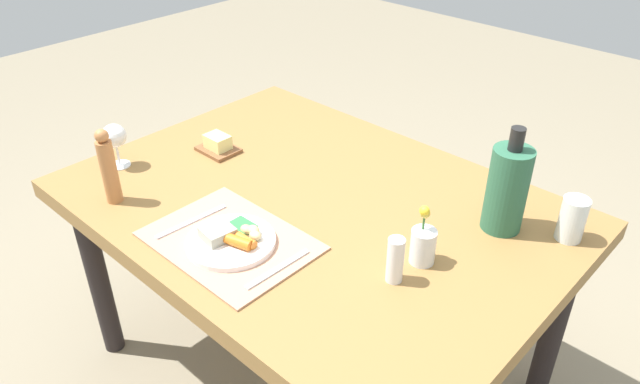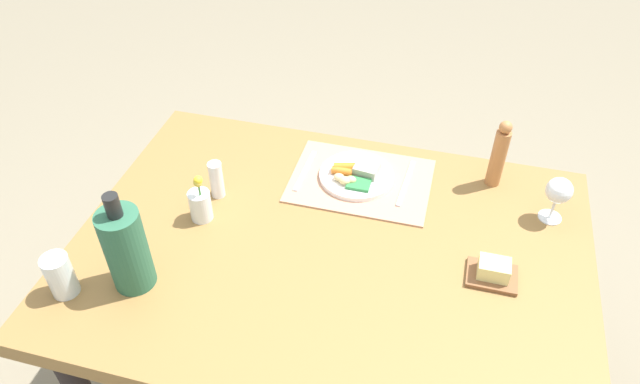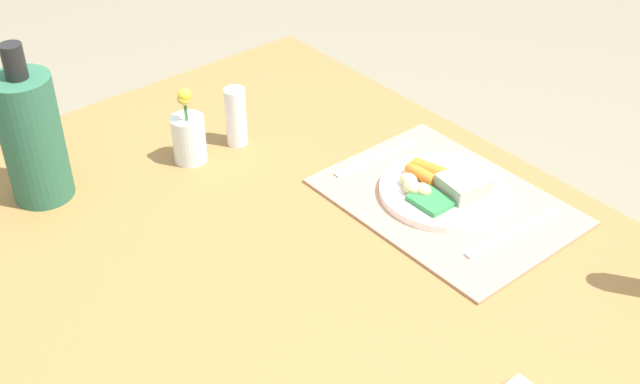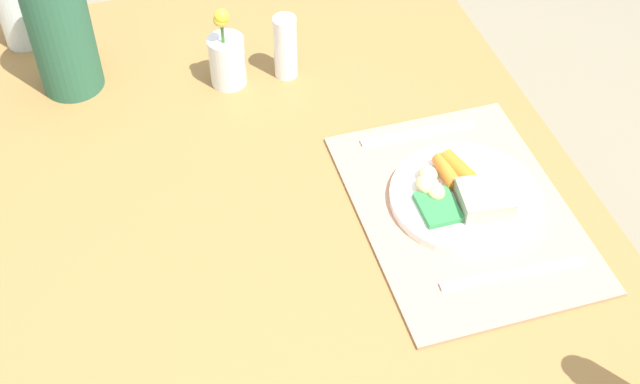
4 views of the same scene
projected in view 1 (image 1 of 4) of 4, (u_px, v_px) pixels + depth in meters
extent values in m
plane|color=gray|center=(315.00, 370.00, 2.11)|extent=(8.00, 8.00, 0.00)
cube|color=olive|center=(314.00, 208.00, 1.74)|extent=(1.41, 1.01, 0.06)
cylinder|color=black|center=(98.00, 277.00, 2.03)|extent=(0.07, 0.07, 0.66)
cylinder|color=black|center=(277.00, 182.00, 2.54)|extent=(0.07, 0.07, 0.66)
cylinder|color=black|center=(554.00, 325.00, 1.84)|extent=(0.07, 0.07, 0.66)
cube|color=tan|center=(230.00, 241.00, 1.56)|extent=(0.43, 0.31, 0.01)
cylinder|color=white|center=(231.00, 242.00, 1.54)|extent=(0.23, 0.23, 0.01)
cube|color=#9E9D89|center=(218.00, 233.00, 1.53)|extent=(0.08, 0.09, 0.03)
cylinder|color=orange|center=(237.00, 241.00, 1.50)|extent=(0.08, 0.05, 0.03)
cylinder|color=orange|center=(246.00, 240.00, 1.51)|extent=(0.06, 0.02, 0.02)
ellipsoid|color=#C8BC75|center=(246.00, 229.00, 1.55)|extent=(0.03, 0.03, 0.02)
ellipsoid|color=#DAC280|center=(253.00, 230.00, 1.55)|extent=(0.04, 0.03, 0.02)
ellipsoid|color=#D3BC82|center=(255.00, 236.00, 1.53)|extent=(0.03, 0.03, 0.02)
cube|color=#2E8040|center=(242.00, 226.00, 1.57)|extent=(0.07, 0.06, 0.01)
cube|color=silver|center=(192.00, 221.00, 1.62)|extent=(0.03, 0.22, 0.00)
cube|color=silver|center=(278.00, 269.00, 1.46)|extent=(0.02, 0.20, 0.00)
cylinder|color=white|center=(395.00, 260.00, 1.40)|extent=(0.04, 0.04, 0.12)
cylinder|color=silver|center=(423.00, 246.00, 1.47)|extent=(0.06, 0.06, 0.09)
cylinder|color=#3F7233|center=(423.00, 237.00, 1.47)|extent=(0.00, 0.00, 0.14)
sphere|color=gold|center=(425.00, 213.00, 1.43)|extent=(0.02, 0.02, 0.02)
cylinder|color=#3F7233|center=(422.00, 235.00, 1.46)|extent=(0.00, 0.00, 0.15)
sphere|color=yellow|center=(425.00, 211.00, 1.42)|extent=(0.02, 0.02, 0.02)
cylinder|color=#2B6044|center=(507.00, 190.00, 1.55)|extent=(0.11, 0.11, 0.24)
cylinder|color=black|center=(517.00, 139.00, 1.47)|extent=(0.04, 0.04, 0.06)
cylinder|color=silver|center=(572.00, 219.00, 1.54)|extent=(0.07, 0.07, 0.12)
cylinder|color=silver|center=(570.00, 227.00, 1.55)|extent=(0.06, 0.06, 0.07)
cylinder|color=#B57340|center=(109.00, 172.00, 1.68)|extent=(0.04, 0.04, 0.19)
sphere|color=#B57340|center=(101.00, 136.00, 1.61)|extent=(0.04, 0.04, 0.04)
cube|color=brown|center=(218.00, 150.00, 1.97)|extent=(0.13, 0.10, 0.01)
cube|color=#EADF8A|center=(217.00, 142.00, 1.96)|extent=(0.08, 0.06, 0.05)
cylinder|color=white|center=(120.00, 165.00, 1.89)|extent=(0.07, 0.07, 0.00)
cylinder|color=white|center=(118.00, 155.00, 1.88)|extent=(0.01, 0.01, 0.07)
sphere|color=white|center=(114.00, 136.00, 1.84)|extent=(0.07, 0.07, 0.07)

